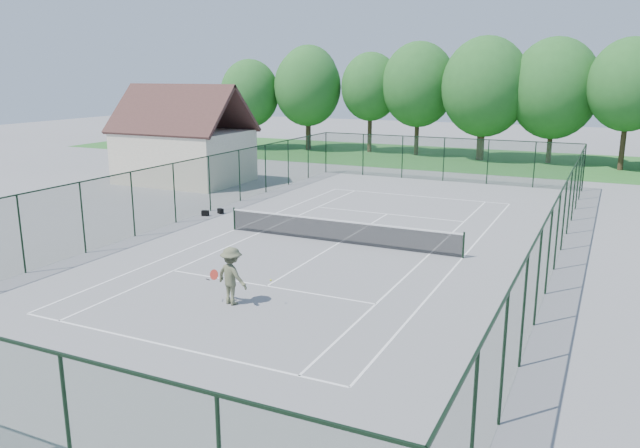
{
  "coord_description": "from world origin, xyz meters",
  "views": [
    {
      "loc": [
        10.67,
        -24.49,
        7.37
      ],
      "look_at": [
        0.0,
        -2.0,
        1.3
      ],
      "focal_mm": 35.0,
      "sensor_mm": 36.0,
      "label": 1
    }
  ],
  "objects": [
    {
      "name": "ground",
      "position": [
        0.0,
        0.0,
        0.0
      ],
      "size": [
        140.0,
        140.0,
        0.0
      ],
      "primitive_type": "plane",
      "color": "gray",
      "rests_on": "ground"
    },
    {
      "name": "grass_far",
      "position": [
        0.0,
        30.0,
        0.01
      ],
      "size": [
        80.0,
        16.0,
        0.01
      ],
      "primitive_type": "cube",
      "color": "#2E702B",
      "rests_on": "ground"
    },
    {
      "name": "court_lines",
      "position": [
        0.0,
        0.0,
        0.0
      ],
      "size": [
        11.05,
        23.85,
        0.01
      ],
      "color": "white",
      "rests_on": "ground"
    },
    {
      "name": "tennis_net",
      "position": [
        0.0,
        0.0,
        0.58
      ],
      "size": [
        11.08,
        0.08,
        1.1
      ],
      "color": "black",
      "rests_on": "ground"
    },
    {
      "name": "fence_enclosure",
      "position": [
        0.0,
        0.0,
        1.56
      ],
      "size": [
        18.05,
        36.05,
        3.02
      ],
      "color": "#1C3C24",
      "rests_on": "ground"
    },
    {
      "name": "utility_building",
      "position": [
        -16.0,
        10.0,
        3.12
      ],
      "size": [
        8.6,
        6.27,
        6.63
      ],
      "color": "beige",
      "rests_on": "ground"
    },
    {
      "name": "tree_line_far",
      "position": [
        0.0,
        30.0,
        5.99
      ],
      "size": [
        39.4,
        6.4,
        9.7
      ],
      "color": "#422D1E",
      "rests_on": "ground"
    },
    {
      "name": "sports_bag_a",
      "position": [
        -8.54,
        1.86,
        0.15
      ],
      "size": [
        0.41,
        0.3,
        0.29
      ],
      "primitive_type": "cube",
      "rotation": [
        0.0,
        0.0,
        0.25
      ],
      "color": "black",
      "rests_on": "ground"
    },
    {
      "name": "sports_bag_b",
      "position": [
        -8.13,
        2.68,
        0.13
      ],
      "size": [
        0.4,
        0.34,
        0.27
      ],
      "primitive_type": "cube",
      "rotation": [
        0.0,
        0.0,
        -0.44
      ],
      "color": "black",
      "rests_on": "ground"
    },
    {
      "name": "tennis_player",
      "position": [
        -0.15,
        -8.37,
        0.96
      ],
      "size": [
        2.13,
        0.99,
        1.91
      ],
      "color": "#595D41",
      "rests_on": "ground"
    }
  ]
}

